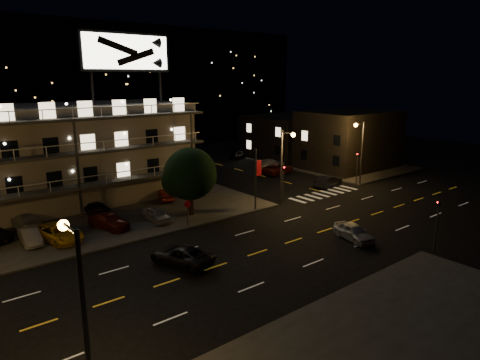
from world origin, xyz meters
TOP-DOWN VIEW (x-y plane):
  - ground at (0.00, 0.00)m, footprint 140.00×140.00m
  - curb_nw at (-14.00, 20.00)m, footprint 44.00×24.00m
  - curb_ne at (30.00, 20.00)m, footprint 16.00×24.00m
  - motel at (-9.94, 23.88)m, footprint 28.00×13.80m
  - side_bldg_front at (29.99, 16.00)m, footprint 14.06×10.00m
  - side_bldg_back at (29.99, 28.00)m, footprint 14.06×12.00m
  - hill_backdrop at (-5.94, 68.78)m, footprint 120.00×25.00m
  - streetlight_nc at (8.50, 7.94)m, footprint 0.44×1.92m
  - streetlight_ne at (22.14, 8.30)m, footprint 1.92×0.44m
  - streetlight_s at (-18.00, -7.94)m, footprint 0.44×1.92m
  - signal_nw at (9.00, 8.50)m, footprint 0.20×0.27m
  - signal_sw at (9.00, -8.50)m, footprint 0.20×0.27m
  - signal_ne at (22.00, 8.50)m, footprint 0.27×0.20m
  - banner_north at (5.09, 8.40)m, footprint 0.83×0.16m
  - stop_sign at (-3.00, 8.57)m, footprint 0.91×0.11m
  - tree at (-1.17, 10.98)m, footprint 5.30×5.10m
  - lot_car_1 at (-15.42, 12.78)m, footprint 1.40×3.78m
  - lot_car_2 at (-13.45, 11.93)m, footprint 3.57×5.42m
  - lot_car_3 at (-8.98, 12.30)m, footprint 3.03×4.78m
  - lot_car_4 at (-4.70, 11.37)m, footprint 1.54×3.74m
  - lot_car_7 at (-14.85, 17.00)m, footprint 2.41×4.71m
  - lot_car_8 at (-8.40, 17.30)m, footprint 2.07×3.81m
  - lot_car_9 at (-0.66, 17.10)m, footprint 2.40×3.98m
  - side_car_0 at (18.44, 10.10)m, footprint 4.54×2.13m
  - side_car_1 at (18.53, 19.35)m, footprint 5.66×3.25m
  - side_car_2 at (20.11, 22.53)m, footprint 5.27×2.37m
  - side_car_3 at (21.88, 31.97)m, footprint 4.37×2.40m
  - road_car_east at (6.13, -2.98)m, footprint 2.69×4.40m
  - road_car_west at (-7.74, 1.89)m, footprint 3.86×5.49m

SIDE VIEW (x-z plane):
  - ground at x=0.00m, z-range 0.00..0.00m
  - curb_nw at x=-14.00m, z-range 0.00..0.15m
  - curb_ne at x=30.00m, z-range 0.00..0.15m
  - road_car_west at x=-7.74m, z-range 0.00..1.39m
  - road_car_east at x=6.13m, z-range 0.00..1.40m
  - side_car_3 at x=21.88m, z-range 0.00..1.41m
  - side_car_0 at x=18.44m, z-range 0.00..1.44m
  - side_car_1 at x=18.53m, z-range 0.00..1.49m
  - side_car_2 at x=20.11m, z-range 0.00..1.50m
  - lot_car_8 at x=-8.40m, z-range 0.15..1.38m
  - lot_car_1 at x=-15.42m, z-range 0.15..1.38m
  - lot_car_9 at x=-0.66m, z-range 0.15..1.39m
  - lot_car_4 at x=-4.70m, z-range 0.15..1.42m
  - lot_car_3 at x=-8.98m, z-range 0.15..1.44m
  - lot_car_7 at x=-14.85m, z-range 0.15..1.46m
  - lot_car_2 at x=-13.45m, z-range 0.15..1.53m
  - stop_sign at x=-3.00m, z-range 0.41..3.01m
  - signal_nw at x=9.00m, z-range 0.27..4.87m
  - signal_sw at x=9.00m, z-range 0.27..4.87m
  - signal_ne at x=22.00m, z-range 0.27..4.87m
  - banner_north at x=5.09m, z-range 0.23..6.63m
  - side_bldg_back at x=29.99m, z-range 0.00..7.00m
  - tree at x=-1.17m, z-range 0.78..7.45m
  - side_bldg_front at x=29.99m, z-range 0.00..8.50m
  - streetlight_nc at x=8.50m, z-range 0.96..8.96m
  - streetlight_ne at x=22.14m, z-range 0.96..8.96m
  - streetlight_s at x=-18.00m, z-range 0.96..8.96m
  - motel at x=-9.94m, z-range -3.71..14.39m
  - hill_backdrop at x=-5.94m, z-range -0.45..23.55m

